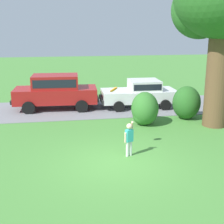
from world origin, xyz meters
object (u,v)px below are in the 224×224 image
parked_suv (56,90)px  frisbee (114,90)px  child_thrower (129,137)px  parked_sedan (140,92)px

parked_suv → frisbee: (2.11, -6.79, 1.29)m
parked_suv → child_thrower: (2.61, -7.14, -0.36)m
parked_sedan → parked_suv: size_ratio=0.93×
parked_sedan → parked_suv: (-4.76, 0.33, 0.23)m
child_thrower → frisbee: (-0.50, 0.35, 1.65)m
parked_sedan → child_thrower: (-2.15, -6.81, -0.13)m
parked_suv → child_thrower: size_ratio=3.71×
parked_suv → frisbee: size_ratio=14.84×
parked_suv → frisbee: 7.23m
parked_sedan → child_thrower: parked_sedan is taller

